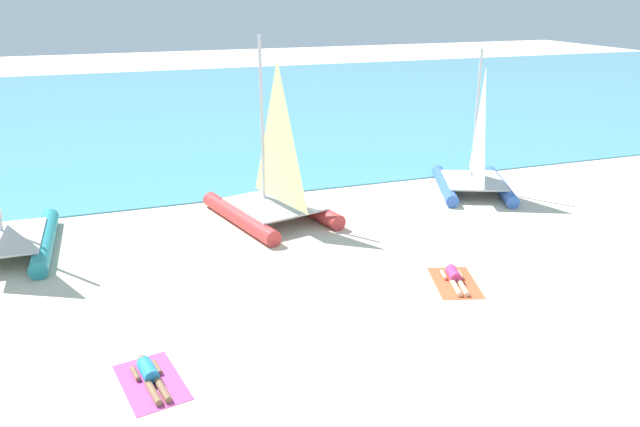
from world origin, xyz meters
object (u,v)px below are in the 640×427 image
at_px(towel_right, 455,283).
at_px(sunbather_right, 455,277).
at_px(sailboat_blue, 474,172).
at_px(sunbather_left, 150,375).
at_px(towel_left, 152,382).
at_px(sailboat_red, 273,194).

distance_m(towel_right, sunbather_right, 0.14).
relative_size(sailboat_blue, sunbather_left, 3.39).
bearing_deg(towel_left, towel_right, 13.03).
distance_m(sailboat_red, towel_right, 7.14).
relative_size(towel_right, sunbather_right, 1.23).
bearing_deg(towel_right, sunbather_right, 73.10).
bearing_deg(sailboat_red, sunbather_left, -134.90).
distance_m(sailboat_blue, sunbather_right, 8.09).
height_order(towel_left, sunbather_right, sunbather_right).
height_order(sunbather_left, sunbather_right, same).
height_order(towel_right, sunbather_right, sunbather_right).
relative_size(towel_left, sunbather_right, 1.23).
relative_size(towel_left, towel_right, 1.00).
relative_size(sunbather_left, towel_right, 0.82).
bearing_deg(sailboat_blue, towel_left, -124.17).
relative_size(sailboat_blue, sunbather_right, 3.44).
xyz_separation_m(sunbather_left, towel_right, (8.01, 1.78, -0.13)).
bearing_deg(sunbather_right, sunbather_left, -150.13).
bearing_deg(towel_left, sunbather_right, 13.43).
bearing_deg(sunbather_left, towel_right, 1.79).
xyz_separation_m(sailboat_red, towel_right, (3.23, -6.31, -0.89)).
distance_m(towel_left, sunbather_left, 0.14).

